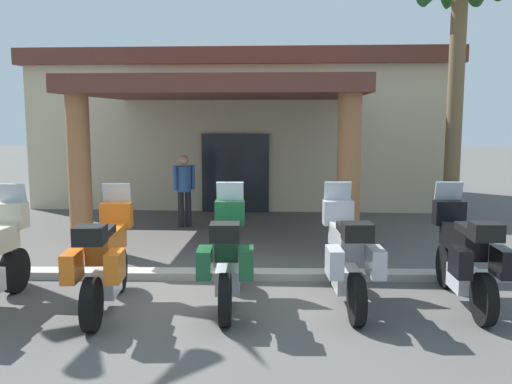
# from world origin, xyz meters

# --- Properties ---
(ground_plane) EXTENTS (80.00, 80.00, 0.00)m
(ground_plane) POSITION_xyz_m (0.00, 0.00, 0.00)
(ground_plane) COLOR #514F4C
(motel_building) EXTENTS (12.14, 10.92, 4.36)m
(motel_building) POSITION_xyz_m (0.11, 9.94, 2.23)
(motel_building) COLOR beige
(motel_building) RESTS_ON ground_plane
(motorcycle_orange) EXTENTS (0.72, 2.21, 1.61)m
(motorcycle_orange) POSITION_xyz_m (-1.28, -0.46, 0.70)
(motorcycle_orange) COLOR black
(motorcycle_orange) RESTS_ON ground_plane
(motorcycle_green) EXTENTS (0.71, 2.21, 1.61)m
(motorcycle_green) POSITION_xyz_m (0.33, -0.25, 0.70)
(motorcycle_green) COLOR black
(motorcycle_green) RESTS_ON ground_plane
(motorcycle_silver) EXTENTS (0.72, 2.21, 1.61)m
(motorcycle_silver) POSITION_xyz_m (1.95, -0.20, 0.70)
(motorcycle_silver) COLOR black
(motorcycle_silver) RESTS_ON ground_plane
(motorcycle_black) EXTENTS (0.71, 2.21, 1.61)m
(motorcycle_black) POSITION_xyz_m (3.56, -0.16, 0.70)
(motorcycle_black) COLOR black
(motorcycle_black) RESTS_ON ground_plane
(pedestrian) EXTENTS (0.47, 0.32, 1.68)m
(pedestrian) POSITION_xyz_m (-1.07, 5.23, 0.97)
(pedestrian) COLOR black
(pedestrian) RESTS_ON ground_plane
(palm_tree_near_portico) EXTENTS (2.13, 2.16, 6.21)m
(palm_tree_near_portico) POSITION_xyz_m (5.31, 5.95, 4.50)
(palm_tree_near_portico) COLOR brown
(palm_tree_near_portico) RESTS_ON ground_plane
(curb_strip) EXTENTS (10.07, 0.36, 0.12)m
(curb_strip) POSITION_xyz_m (0.33, 1.06, 0.06)
(curb_strip) COLOR #ADA89E
(curb_strip) RESTS_ON ground_plane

